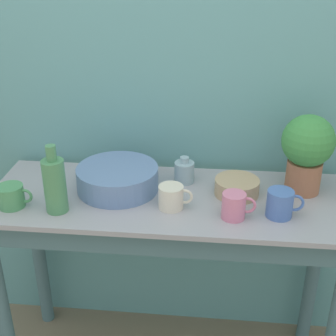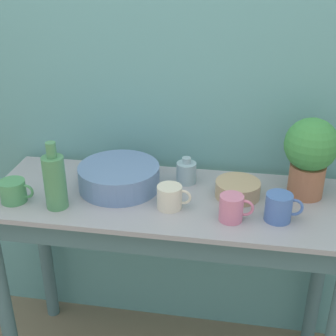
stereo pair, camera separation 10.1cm
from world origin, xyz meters
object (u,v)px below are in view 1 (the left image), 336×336
(bowl_wash_large, at_px, (118,178))
(mug_cream, at_px, (172,197))
(bottle_tall, at_px, (55,184))
(bottle_short, at_px, (184,172))
(mug_pink, at_px, (234,206))
(mug_blue, at_px, (280,203))
(bowl_small_tan, at_px, (237,187))
(mug_green, at_px, (11,196))
(potted_plant, at_px, (307,149))

(bowl_wash_large, bearing_deg, mug_cream, -27.93)
(bottle_tall, height_order, bottle_short, bottle_tall)
(bowl_wash_large, relative_size, mug_pink, 2.63)
(mug_cream, bearing_deg, mug_blue, -2.80)
(bowl_wash_large, distance_m, bowl_small_tan, 0.46)
(bowl_small_tan, bearing_deg, bottle_tall, -164.03)
(bottle_short, height_order, bowl_small_tan, bottle_short)
(mug_pink, bearing_deg, bowl_wash_large, 159.85)
(mug_pink, relative_size, bowl_small_tan, 0.71)
(bottle_short, xyz_separation_m, mug_green, (-0.61, -0.25, -0.00))
(potted_plant, relative_size, bowl_small_tan, 1.82)
(mug_cream, xyz_separation_m, mug_pink, (0.22, -0.05, 0.00))
(mug_blue, xyz_separation_m, bowl_small_tan, (-0.14, 0.14, -0.02))
(bowl_wash_large, bearing_deg, bottle_short, 19.24)
(mug_cream, height_order, mug_pink, mug_pink)
(bottle_tall, distance_m, mug_green, 0.18)
(potted_plant, distance_m, bottle_tall, 0.92)
(potted_plant, distance_m, bottle_short, 0.47)
(mug_pink, height_order, mug_blue, mug_blue)
(bowl_wash_large, height_order, bottle_short, bottle_short)
(bottle_tall, xyz_separation_m, bowl_small_tan, (0.64, 0.18, -0.07))
(mug_cream, height_order, mug_green, mug_cream)
(bowl_wash_large, xyz_separation_m, mug_cream, (0.22, -0.12, -0.00))
(bowl_wash_large, relative_size, mug_green, 2.44)
(potted_plant, relative_size, mug_pink, 2.56)
(bottle_tall, relative_size, bottle_short, 2.35)
(bottle_short, bearing_deg, bowl_wash_large, -160.76)
(potted_plant, xyz_separation_m, mug_blue, (-0.11, -0.20, -0.13))
(mug_pink, height_order, bowl_small_tan, mug_pink)
(mug_blue, bearing_deg, bowl_small_tan, 135.62)
(bottle_short, xyz_separation_m, bowl_small_tan, (0.20, -0.08, -0.01))
(bottle_short, bearing_deg, bowl_small_tan, -21.55)
(potted_plant, bearing_deg, bottle_tall, -165.09)
(potted_plant, distance_m, bowl_wash_large, 0.72)
(mug_pink, relative_size, mug_blue, 0.92)
(bottle_short, bearing_deg, mug_blue, -32.46)
(bowl_wash_large, xyz_separation_m, mug_pink, (0.44, -0.16, 0.00))
(bottle_tall, relative_size, mug_cream, 2.03)
(bowl_wash_large, xyz_separation_m, bowl_small_tan, (0.46, 0.01, -0.02))
(bottle_short, xyz_separation_m, mug_cream, (-0.03, -0.20, -0.00))
(mug_green, bearing_deg, mug_cream, 4.95)
(bottle_tall, distance_m, bottle_short, 0.51)
(bowl_wash_large, distance_m, mug_blue, 0.61)
(mug_cream, distance_m, bowl_small_tan, 0.27)
(potted_plant, distance_m, mug_pink, 0.37)
(bottle_tall, distance_m, bowl_small_tan, 0.67)
(mug_pink, bearing_deg, mug_blue, 9.65)
(potted_plant, bearing_deg, bowl_small_tan, -167.85)
(mug_cream, relative_size, mug_blue, 0.96)
(mug_pink, distance_m, bowl_small_tan, 0.17)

